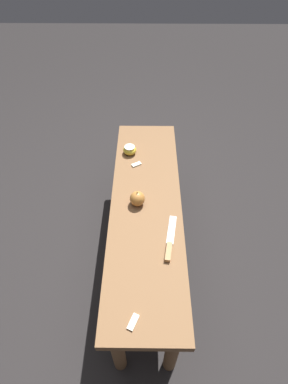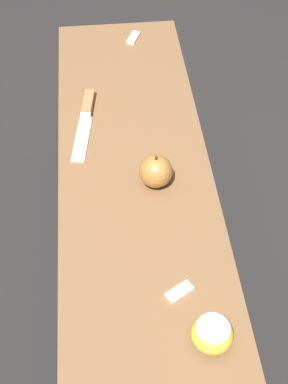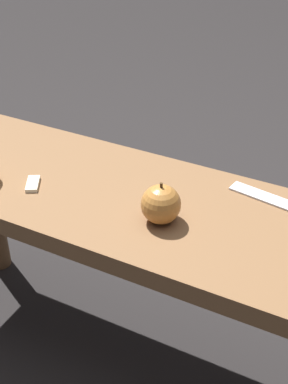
% 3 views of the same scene
% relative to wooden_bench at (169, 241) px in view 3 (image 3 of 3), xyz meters
% --- Properties ---
extents(ground_plane, '(8.00, 8.00, 0.00)m').
position_rel_wooden_bench_xyz_m(ground_plane, '(0.00, 0.00, -0.40)').
color(ground_plane, black).
extents(wooden_bench, '(1.32, 0.35, 0.48)m').
position_rel_wooden_bench_xyz_m(wooden_bench, '(0.00, 0.00, 0.00)').
color(wooden_bench, brown).
rests_on(wooden_bench, ground_plane).
extents(apple_whole, '(0.07, 0.07, 0.08)m').
position_rel_wooden_bench_xyz_m(apple_whole, '(0.00, 0.04, 0.12)').
color(apple_whole, '#B27233').
rests_on(apple_whole, wooden_bench).
extents(apple_slice_center, '(0.05, 0.06, 0.01)m').
position_rel_wooden_bench_xyz_m(apple_slice_center, '(0.28, 0.06, 0.08)').
color(apple_slice_center, white).
rests_on(apple_slice_center, wooden_bench).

